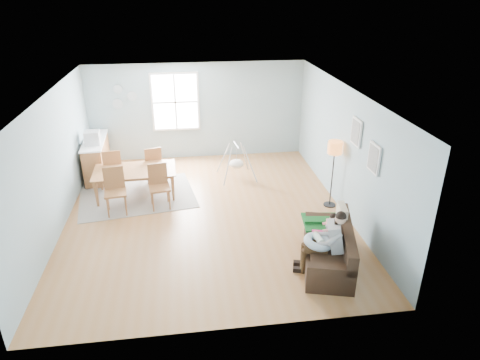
{
  "coord_description": "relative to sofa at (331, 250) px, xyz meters",
  "views": [
    {
      "loc": [
        -0.4,
        -8.27,
        4.61
      ],
      "look_at": [
        0.66,
        -0.49,
        1.0
      ],
      "focal_mm": 32.0,
      "sensor_mm": 36.0,
      "label": 1
    }
  ],
  "objects": [
    {
      "name": "wall_plates",
      "position": [
        -4.09,
        5.58,
        1.56
      ],
      "size": [
        0.67,
        0.02,
        0.66
      ],
      "color": "#8FA5AB",
      "rests_on": "room"
    },
    {
      "name": "green_throw",
      "position": [
        0.09,
        0.62,
        0.21
      ],
      "size": [
        0.94,
        0.79,
        0.04
      ],
      "primitive_type": "cube",
      "rotation": [
        0.0,
        0.0,
        -0.13
      ],
      "color": "#156026",
      "rests_on": "sofa"
    },
    {
      "name": "window",
      "position": [
        -2.69,
        5.57,
        1.38
      ],
      "size": [
        1.32,
        0.08,
        1.62
      ],
      "color": "white",
      "rests_on": "room"
    },
    {
      "name": "father",
      "position": [
        -0.18,
        -0.22,
        0.37
      ],
      "size": [
        0.89,
        0.55,
        1.2
      ],
      "color": "#97979A",
      "rests_on": "sofa"
    },
    {
      "name": "chair_sw",
      "position": [
        -4.05,
        2.5,
        0.33
      ],
      "size": [
        0.52,
        0.52,
        1.03
      ],
      "color": "brown",
      "rests_on": "rug"
    },
    {
      "name": "toddler",
      "position": [
        -0.02,
        0.19,
        0.36
      ],
      "size": [
        0.48,
        0.32,
        0.72
      ],
      "color": "white",
      "rests_on": "sofa"
    },
    {
      "name": "chair_se",
      "position": [
        -3.12,
        2.64,
        0.31
      ],
      "size": [
        0.51,
        0.51,
        1.0
      ],
      "color": "brown",
      "rests_on": "rug"
    },
    {
      "name": "dining_table",
      "position": [
        -3.69,
        3.21,
        0.07
      ],
      "size": [
        1.93,
        1.13,
        0.66
      ],
      "primitive_type": "imported",
      "rotation": [
        0.0,
        0.0,
        0.04
      ],
      "color": "brown",
      "rests_on": "rug"
    },
    {
      "name": "baby_swing",
      "position": [
        -1.2,
        3.93,
        0.14
      ],
      "size": [
        0.99,
        1.0,
        0.92
      ],
      "color": "silver",
      "rests_on": "room"
    },
    {
      "name": "pictures",
      "position": [
        0.88,
        1.06,
        1.58
      ],
      "size": [
        0.05,
        1.34,
        0.74
      ],
      "color": "white",
      "rests_on": "room"
    },
    {
      "name": "storage_cube",
      "position": [
        0.37,
        0.64,
        -0.04
      ],
      "size": [
        0.51,
        0.48,
        0.45
      ],
      "color": "white",
      "rests_on": "room"
    },
    {
      "name": "chair_ne",
      "position": [
        -3.31,
        3.93,
        0.29
      ],
      "size": [
        0.54,
        0.54,
        0.96
      ],
      "color": "brown",
      "rests_on": "rug"
    },
    {
      "name": "counter",
      "position": [
        -4.79,
        4.61,
        0.23
      ],
      "size": [
        0.6,
        1.78,
        0.98
      ],
      "color": "brown",
      "rests_on": "room"
    },
    {
      "name": "floor_lamp",
      "position": [
        0.71,
        2.13,
        1.01
      ],
      "size": [
        0.31,
        0.31,
        1.54
      ],
      "color": "black",
      "rests_on": "room"
    },
    {
      "name": "rug",
      "position": [
        -3.69,
        3.21,
        -0.26
      ],
      "size": [
        2.92,
        2.39,
        0.01
      ],
      "primitive_type": "cube",
      "rotation": [
        0.0,
        0.0,
        0.16
      ],
      "color": "gray",
      "rests_on": "room"
    },
    {
      "name": "room",
      "position": [
        -2.09,
        2.11,
        2.16
      ],
      "size": [
        8.4,
        9.4,
        3.9
      ],
      "color": "#AD703D"
    },
    {
      "name": "beige_pillow",
      "position": [
        0.31,
        0.42,
        0.42
      ],
      "size": [
        0.2,
        0.47,
        0.45
      ],
      "primitive_type": "cube",
      "rotation": [
        0.0,
        0.0,
        -0.17
      ],
      "color": "#C4B196",
      "rests_on": "sofa"
    },
    {
      "name": "nursing_pillow",
      "position": [
        -0.32,
        -0.19,
        0.32
      ],
      "size": [
        0.6,
        0.59,
        0.21
      ],
      "primitive_type": "torus",
      "rotation": [
        0.0,
        0.14,
        -0.18
      ],
      "color": "#AAC1D4",
      "rests_on": "father"
    },
    {
      "name": "sofa",
      "position": [
        0.0,
        0.0,
        0.0
      ],
      "size": [
        1.24,
        1.99,
        0.75
      ],
      "color": "black",
      "rests_on": "room"
    },
    {
      "name": "monitor",
      "position": [
        -4.76,
        4.27,
        0.88
      ],
      "size": [
        0.37,
        0.35,
        0.34
      ],
      "color": "silver",
      "rests_on": "counter"
    },
    {
      "name": "infant",
      "position": [
        -0.32,
        -0.16,
        0.39
      ],
      "size": [
        0.14,
        0.33,
        0.12
      ],
      "color": "silver",
      "rests_on": "nursing_pillow"
    },
    {
      "name": "chair_nw",
      "position": [
        -4.26,
        3.77,
        0.31
      ],
      "size": [
        0.5,
        0.5,
        1.0
      ],
      "color": "brown",
      "rests_on": "rug"
    }
  ]
}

